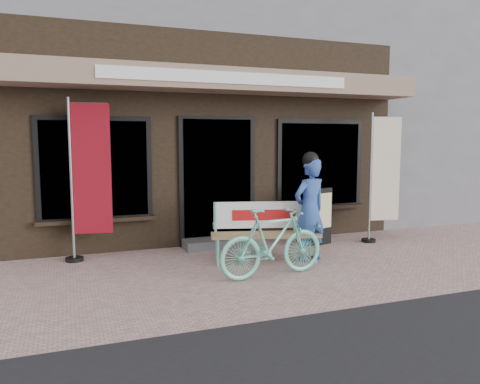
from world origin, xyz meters
name	(u,v)px	position (x,y,z in m)	size (l,w,h in m)	color
ground	(263,275)	(0.00, 0.00, 0.00)	(70.00, 70.00, 0.00)	#C29A94
storefront	(177,87)	(0.00, 4.96, 2.99)	(7.00, 6.77, 6.00)	black
neighbor_right_near	(451,106)	(8.50, 5.50, 2.80)	(10.00, 7.00, 5.60)	slate
bench	(265,226)	(0.33, 0.70, 0.51)	(1.67, 0.81, 0.88)	#66C8AC
person	(310,207)	(0.96, 0.47, 0.80)	(0.63, 0.50, 1.63)	#3052A6
bicycle	(272,242)	(0.09, -0.11, 0.46)	(0.43, 1.54, 0.92)	#66C8AC
nobori_red	(88,178)	(-2.12, 1.60, 1.25)	(0.72, 0.30, 2.42)	gray
nobori_cream	(383,176)	(2.79, 1.16, 1.17)	(0.68, 0.29, 2.27)	gray
menu_stand	(321,216)	(1.64, 1.31, 0.50)	(0.49, 0.24, 0.98)	black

